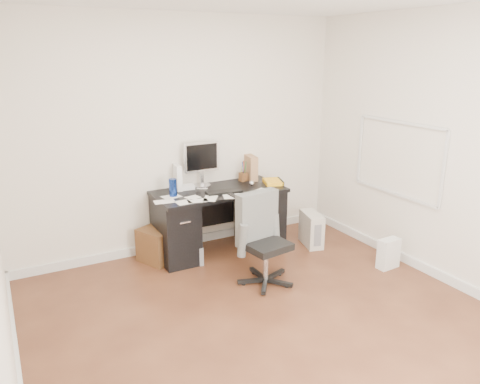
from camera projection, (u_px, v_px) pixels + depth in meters
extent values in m
plane|color=#422115|center=(272.00, 324.00, 4.07)|extent=(4.00, 4.00, 0.00)
cube|color=silver|center=(182.00, 136.00, 5.37)|extent=(4.00, 0.02, 2.70)
cube|color=silver|center=(447.00, 150.00, 4.59)|extent=(0.02, 4.00, 2.70)
cube|color=silver|center=(186.00, 241.00, 5.73)|extent=(4.00, 0.03, 0.10)
cube|color=silver|center=(431.00, 271.00, 4.95)|extent=(0.03, 4.00, 0.10)
cube|color=black|center=(219.00, 192.00, 5.39)|extent=(1.50, 0.70, 0.04)
cube|color=black|center=(175.00, 230.00, 5.25)|extent=(0.40, 0.60, 0.71)
cube|color=black|center=(260.00, 215.00, 5.74)|extent=(0.40, 0.60, 0.71)
cube|color=black|center=(208.00, 206.00, 5.75)|extent=(0.70, 0.03, 0.51)
cube|color=black|center=(224.00, 192.00, 5.27)|extent=(0.42, 0.18, 0.02)
sphere|color=silver|center=(252.00, 183.00, 5.54)|extent=(0.08, 0.08, 0.06)
cylinder|color=navy|center=(173.00, 188.00, 5.12)|extent=(0.10, 0.10, 0.20)
cube|color=white|center=(177.00, 177.00, 5.38)|extent=(0.14, 0.26, 0.29)
cube|color=#906946|center=(251.00, 168.00, 5.78)|extent=(0.17, 0.28, 0.30)
cube|color=yellow|center=(273.00, 182.00, 5.63)|extent=(0.28, 0.31, 0.05)
cube|color=#A9A298|center=(311.00, 229.00, 5.70)|extent=(0.28, 0.44, 0.41)
cube|color=silver|center=(389.00, 253.00, 5.10)|extent=(0.26, 0.19, 0.33)
cube|color=#4A2916|center=(159.00, 244.00, 5.28)|extent=(0.50, 0.50, 0.38)
cube|color=slate|center=(186.00, 253.00, 5.25)|extent=(0.43, 0.38, 0.21)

